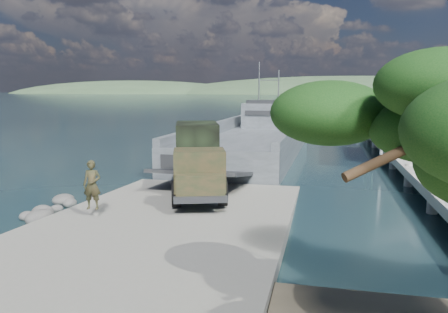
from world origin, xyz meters
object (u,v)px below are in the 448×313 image
at_px(sailboat_far, 442,135).
at_px(sailboat_near, 428,141).
at_px(pier, 410,144).
at_px(military_truck, 198,159).
at_px(soldier, 92,194).
at_px(landing_craft, 253,145).

bearing_deg(sailboat_far, sailboat_near, -116.65).
xyz_separation_m(pier, sailboat_near, (4.23, 13.18, -1.19)).
relative_size(military_truck, soldier, 3.88).
height_order(soldier, sailboat_near, sailboat_near).
bearing_deg(landing_craft, soldier, -95.89).
bearing_deg(pier, landing_craft, 166.82).
bearing_deg(soldier, sailboat_near, 50.35).
xyz_separation_m(military_truck, sailboat_far, (20.27, 35.14, -1.86)).
distance_m(landing_craft, soldier, 23.72).
distance_m(landing_craft, sailboat_far, 26.38).
height_order(military_truck, sailboat_far, sailboat_far).
bearing_deg(sailboat_near, military_truck, -111.57).
relative_size(military_truck, sailboat_far, 1.06).
xyz_separation_m(landing_craft, military_truck, (-0.06, -18.19, 1.48)).
distance_m(pier, landing_craft, 13.34).
height_order(landing_craft, sailboat_near, landing_craft).
xyz_separation_m(military_truck, soldier, (-3.03, -5.32, -0.74)).
height_order(landing_craft, military_truck, landing_craft).
height_order(soldier, sailboat_far, sailboat_far).
bearing_deg(pier, soldier, -128.10).
relative_size(landing_craft, soldier, 15.84).
height_order(landing_craft, soldier, landing_craft).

